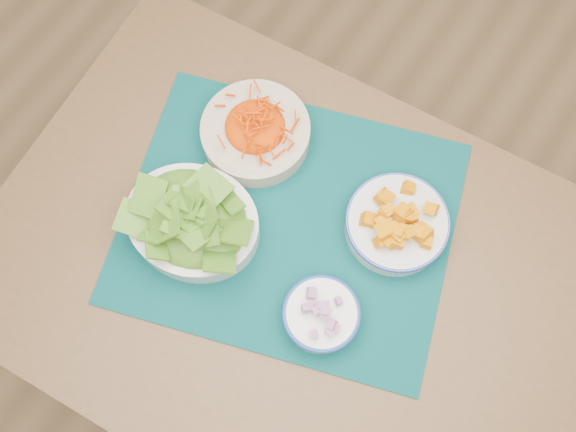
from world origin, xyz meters
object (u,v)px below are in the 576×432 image
object	(u,v)px
lettuce_bowl	(192,219)
onion_bowl	(321,314)
placemat	(288,222)
carrot_bowl	(255,129)
table	(311,290)
squash_bowl	(398,222)

from	to	relation	value
lettuce_bowl	onion_bowl	size ratio (longest dim) A/B	1.95
placemat	onion_bowl	size ratio (longest dim) A/B	4.20
carrot_bowl	lettuce_bowl	world-z (taller)	lettuce_bowl
placemat	onion_bowl	xyz separation A→B (m)	(0.14, -0.11, 0.03)
table	lettuce_bowl	world-z (taller)	lettuce_bowl
placemat	squash_bowl	distance (m)	0.19
table	carrot_bowl	bearing A→B (deg)	140.21
carrot_bowl	squash_bowl	xyz separation A→B (m)	(0.30, -0.01, 0.00)
lettuce_bowl	table	bearing A→B (deg)	0.40
table	squash_bowl	world-z (taller)	squash_bowl
carrot_bowl	placemat	bearing A→B (deg)	-35.87
table	lettuce_bowl	bearing A→B (deg)	-174.23
table	placemat	bearing A→B (deg)	142.34
carrot_bowl	onion_bowl	size ratio (longest dim) A/B	1.72
placemat	carrot_bowl	distance (m)	0.17
squash_bowl	lettuce_bowl	xyz separation A→B (m)	(-0.29, -0.19, 0.01)
lettuce_bowl	onion_bowl	distance (m)	0.27
carrot_bowl	squash_bowl	distance (m)	0.30
lettuce_bowl	onion_bowl	bearing A→B (deg)	-12.58
table	carrot_bowl	size ratio (longest dim) A/B	5.16
carrot_bowl	squash_bowl	bearing A→B (deg)	-1.23
placemat	onion_bowl	distance (m)	0.18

